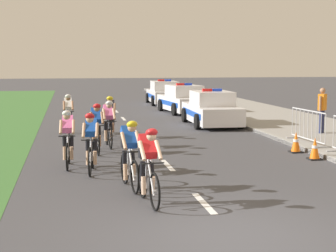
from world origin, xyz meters
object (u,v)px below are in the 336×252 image
at_px(cyclist_second, 130,153).
at_px(cyclist_eighth, 68,113).
at_px(police_car_third, 164,94).
at_px(police_car_second, 184,100).
at_px(cyclist_lead, 148,165).
at_px(crowd_barrier_rear, 308,127).
at_px(cyclist_seventh, 110,116).
at_px(spectator_closest, 322,107).
at_px(traffic_cone_far, 296,142).
at_px(cyclist_fourth, 68,138).
at_px(traffic_cone_near, 315,149).
at_px(cyclist_third, 91,142).
at_px(cyclist_fifth, 96,127).
at_px(police_car_nearest, 211,110).
at_px(cyclist_sixth, 108,123).

xyz_separation_m(cyclist_second, cyclist_eighth, (-1.31, 9.54, 0.00)).
bearing_deg(police_car_third, police_car_second, -89.98).
bearing_deg(cyclist_lead, crowd_barrier_rear, 45.59).
bearing_deg(cyclist_seventh, spectator_closest, -7.29).
bearing_deg(traffic_cone_far, cyclist_lead, -135.51).
bearing_deg(cyclist_fourth, cyclist_lead, -69.22).
bearing_deg(traffic_cone_near, spectator_closest, 62.10).
bearing_deg(cyclist_third, cyclist_eighth, 94.14).
relative_size(cyclist_fifth, police_car_nearest, 0.39).
xyz_separation_m(cyclist_sixth, cyclist_eighth, (-1.28, 3.62, 0.00)).
xyz_separation_m(cyclist_second, cyclist_sixth, (-0.03, 5.91, 0.00)).
height_order(cyclist_fifth, cyclist_eighth, same).
bearing_deg(police_car_nearest, police_car_second, 89.98).
height_order(cyclist_lead, traffic_cone_far, cyclist_lead).
height_order(cyclist_fourth, cyclist_seventh, same).
bearing_deg(police_car_second, crowd_barrier_rear, -82.42).
distance_m(cyclist_second, cyclist_fourth, 3.01).
distance_m(cyclist_lead, cyclist_seventh, 9.44).
distance_m(cyclist_eighth, police_car_third, 14.81).
height_order(cyclist_second, police_car_second, police_car_second).
bearing_deg(traffic_cone_near, cyclist_eighth, 134.64).
height_order(cyclist_third, cyclist_fourth, same).
bearing_deg(cyclist_third, police_car_second, 69.89).
bearing_deg(cyclist_second, cyclist_third, 111.73).
relative_size(cyclist_lead, police_car_nearest, 0.39).
bearing_deg(police_car_second, cyclist_seventh, -117.22).
height_order(police_car_second, traffic_cone_far, police_car_second).
distance_m(cyclist_lead, police_car_second, 18.92).
bearing_deg(spectator_closest, cyclist_third, -149.00).
bearing_deg(cyclist_fifth, cyclist_lead, -83.63).
bearing_deg(crowd_barrier_rear, police_car_third, 95.08).
height_order(cyclist_third, police_car_second, police_car_second).
relative_size(cyclist_fifth, police_car_third, 0.39).
relative_size(police_car_nearest, traffic_cone_near, 6.92).
xyz_separation_m(cyclist_lead, cyclist_seventh, (-0.02, 9.44, 0.00)).
bearing_deg(cyclist_lead, cyclist_fourth, 110.78).
xyz_separation_m(cyclist_fourth, police_car_second, (6.11, 14.31, -0.11)).
bearing_deg(cyclist_eighth, spectator_closest, -14.82).
bearing_deg(cyclist_fifth, crowd_barrier_rear, 1.23).
xyz_separation_m(cyclist_lead, police_car_second, (4.57, 18.36, -0.11)).
xyz_separation_m(cyclist_second, crowd_barrier_rear, (6.39, 4.95, -0.14)).
bearing_deg(police_car_nearest, traffic_cone_near, -84.95).
xyz_separation_m(cyclist_third, cyclist_eighth, (-0.55, 7.65, 0.00)).
xyz_separation_m(cyclist_eighth, spectator_closest, (9.22, -2.44, 0.30)).
distance_m(cyclist_sixth, police_car_third, 17.79).
relative_size(cyclist_sixth, police_car_nearest, 0.39).
bearing_deg(traffic_cone_near, cyclist_fourth, 179.20).
height_order(cyclist_sixth, spectator_closest, spectator_closest).
xyz_separation_m(cyclist_lead, spectator_closest, (7.70, 8.45, 0.30)).
bearing_deg(cyclist_third, cyclist_sixth, 79.83).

